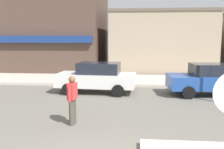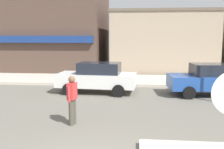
# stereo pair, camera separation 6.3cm
# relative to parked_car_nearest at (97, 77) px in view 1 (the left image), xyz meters

# --- Properties ---
(kerb_far) EXTENTS (80.00, 4.00, 0.15)m
(kerb_far) POSITION_rel_parked_car_nearest_xyz_m (1.25, 3.72, -0.74)
(kerb_far) COLOR beige
(kerb_far) RESTS_ON ground
(parked_car_nearest) EXTENTS (4.10, 2.07, 1.56)m
(parked_car_nearest) POSITION_rel_parked_car_nearest_xyz_m (0.00, 0.00, 0.00)
(parked_car_nearest) COLOR white
(parked_car_nearest) RESTS_ON ground
(parked_car_second) EXTENTS (4.13, 2.13, 1.56)m
(parked_car_second) POSITION_rel_parked_car_nearest_xyz_m (5.65, -0.08, 0.00)
(parked_car_second) COLOR #234C9E
(parked_car_second) RESTS_ON ground
(pedestrian_crossing_near) EXTENTS (0.29, 0.56, 1.61)m
(pedestrian_crossing_near) POSITION_rel_parked_car_nearest_xyz_m (-0.05, -5.05, 0.06)
(pedestrian_crossing_near) COLOR #4C473D
(pedestrian_crossing_near) RESTS_ON ground
(building_corner_shop) EXTENTS (8.38, 9.03, 7.04)m
(building_corner_shop) POSITION_rel_parked_car_nearest_xyz_m (-5.01, 9.98, 2.71)
(building_corner_shop) COLOR brown
(building_corner_shop) RESTS_ON ground
(building_storefront_left_near) EXTENTS (8.15, 7.44, 4.90)m
(building_storefront_left_near) POSITION_rel_parked_car_nearest_xyz_m (3.99, 9.67, 1.64)
(building_storefront_left_near) COLOR tan
(building_storefront_left_near) RESTS_ON ground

